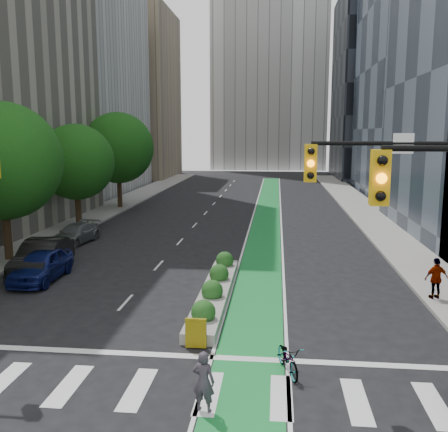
% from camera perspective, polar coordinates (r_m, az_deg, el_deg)
% --- Properties ---
extents(ground, '(160.00, 160.00, 0.00)m').
position_cam_1_polar(ground, '(15.82, -8.80, -17.25)').
color(ground, black).
rests_on(ground, ground).
extents(sidewalk_left, '(3.60, 90.00, 0.15)m').
position_cam_1_polar(sidewalk_left, '(42.23, -15.69, -0.43)').
color(sidewalk_left, gray).
rests_on(sidewalk_left, ground).
extents(sidewalk_right, '(3.60, 90.00, 0.15)m').
position_cam_1_polar(sidewalk_right, '(40.08, 17.49, -1.04)').
color(sidewalk_right, gray).
rests_on(sidewalk_right, ground).
extents(bike_lane_paint, '(2.20, 70.00, 0.01)m').
position_cam_1_polar(bike_lane_paint, '(44.21, 4.96, 0.23)').
color(bike_lane_paint, '#178135').
rests_on(bike_lane_paint, ground).
extents(building_tan_far, '(14.00, 16.00, 26.00)m').
position_cam_1_polar(building_tan_far, '(83.31, -10.87, 13.38)').
color(building_tan_far, tan).
rests_on(building_tan_far, ground).
extents(building_glass_far, '(14.00, 24.00, 42.00)m').
position_cam_1_polar(building_glass_far, '(62.68, 23.55, 21.56)').
color(building_glass_far, '#19212D').
rests_on(building_glass_far, ground).
extents(building_dark_end, '(14.00, 18.00, 28.00)m').
position_cam_1_polar(building_dark_end, '(83.52, 17.74, 13.79)').
color(building_dark_end, black).
rests_on(building_dark_end, ground).
extents(tree_mid, '(6.40, 6.40, 8.78)m').
position_cam_1_polar(tree_mid, '(29.62, -24.01, 5.73)').
color(tree_mid, black).
rests_on(tree_mid, ground).
extents(tree_midfar, '(5.60, 5.60, 7.76)m').
position_cam_1_polar(tree_midfar, '(38.63, -16.55, 5.92)').
color(tree_midfar, black).
rests_on(tree_midfar, ground).
extents(tree_far, '(6.60, 6.60, 9.00)m').
position_cam_1_polar(tree_far, '(47.98, -12.01, 7.61)').
color(tree_far, black).
rests_on(tree_far, ground).
extents(median_planter, '(1.20, 10.26, 1.10)m').
position_cam_1_polar(median_planter, '(21.88, -1.01, -8.38)').
color(median_planter, gray).
rests_on(median_planter, ground).
extents(bicycle, '(1.11, 1.87, 0.93)m').
position_cam_1_polar(bicycle, '(15.55, 7.34, -15.80)').
color(bicycle, gray).
rests_on(bicycle, ground).
extents(cyclist, '(0.67, 0.52, 1.63)m').
position_cam_1_polar(cyclist, '(13.42, -2.34, -18.36)').
color(cyclist, '#3B343F').
rests_on(cyclist, ground).
extents(parked_car_left_near, '(1.90, 4.52, 1.53)m').
position_cam_1_polar(parked_car_left_near, '(25.81, -20.13, -5.29)').
color(parked_car_left_near, '#0D1651').
rests_on(parked_car_left_near, ground).
extents(parked_car_left_mid, '(2.38, 5.37, 1.71)m').
position_cam_1_polar(parked_car_left_mid, '(27.09, -20.07, -4.39)').
color(parked_car_left_mid, black).
rests_on(parked_car_left_mid, ground).
extents(parked_car_left_far, '(2.32, 4.55, 1.27)m').
position_cam_1_polar(parked_car_left_far, '(33.72, -16.60, -1.95)').
color(parked_car_left_far, '#5A5C5F').
rests_on(parked_car_left_far, ground).
extents(pedestrian_far, '(1.10, 0.66, 1.76)m').
position_cam_1_polar(pedestrian_far, '(22.98, 23.10, -6.58)').
color(pedestrian_far, gray).
rests_on(pedestrian_far, sidewalk_right).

